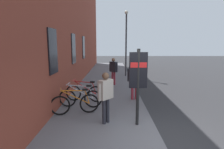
# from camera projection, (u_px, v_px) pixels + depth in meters

# --- Properties ---
(ground) EXTENTS (60.00, 60.00, 0.00)m
(ground) POSITION_uv_depth(u_px,v_px,m) (152.00, 89.00, 10.88)
(ground) COLOR #2D2D30
(sidewalk_pavement) EXTENTS (24.00, 3.50, 0.12)m
(sidewalk_pavement) POSITION_uv_depth(u_px,v_px,m) (107.00, 82.00, 12.85)
(sidewalk_pavement) COLOR slate
(sidewalk_pavement) RESTS_ON ground
(station_facade) EXTENTS (22.00, 0.65, 9.96)m
(station_facade) POSITION_uv_depth(u_px,v_px,m) (78.00, 11.00, 13.02)
(station_facade) COLOR brown
(station_facade) RESTS_ON ground
(bicycle_nearest_sign) EXTENTS (0.58, 1.73, 0.97)m
(bicycle_nearest_sign) POSITION_uv_depth(u_px,v_px,m) (75.00, 104.00, 6.70)
(bicycle_nearest_sign) COLOR black
(bicycle_nearest_sign) RESTS_ON sidewalk_pavement
(bicycle_under_window) EXTENTS (0.48, 1.77, 0.97)m
(bicycle_under_window) POSITION_uv_depth(u_px,v_px,m) (80.00, 98.00, 7.43)
(bicycle_under_window) COLOR black
(bicycle_under_window) RESTS_ON sidewalk_pavement
(bicycle_far_end) EXTENTS (0.52, 1.75, 0.97)m
(bicycle_far_end) POSITION_uv_depth(u_px,v_px,m) (85.00, 93.00, 8.19)
(bicycle_far_end) COLOR black
(bicycle_far_end) RESTS_ON sidewalk_pavement
(transit_info_sign) EXTENTS (0.11, 0.55, 2.40)m
(transit_info_sign) POSITION_uv_depth(u_px,v_px,m) (138.00, 75.00, 5.63)
(transit_info_sign) COLOR black
(transit_info_sign) RESTS_ON sidewalk_pavement
(pedestrian_near_bus) EXTENTS (0.51, 0.50, 1.67)m
(pedestrian_near_bus) POSITION_uv_depth(u_px,v_px,m) (106.00, 93.00, 5.83)
(pedestrian_near_bus) COLOR #26262D
(pedestrian_near_bus) RESTS_ON sidewalk_pavement
(pedestrian_by_facade) EXTENTS (0.51, 0.52, 1.68)m
(pedestrian_by_facade) POSITION_uv_depth(u_px,v_px,m) (113.00, 68.00, 11.44)
(pedestrian_by_facade) COLOR maroon
(pedestrian_by_facade) RESTS_ON sidewalk_pavement
(pedestrian_crossing_street) EXTENTS (0.29, 0.66, 1.76)m
(pedestrian_crossing_street) POSITION_uv_depth(u_px,v_px,m) (135.00, 77.00, 8.37)
(pedestrian_crossing_street) COLOR maroon
(pedestrian_crossing_street) RESTS_ON sidewalk_pavement
(street_lamp) EXTENTS (0.28, 0.28, 5.04)m
(street_lamp) POSITION_uv_depth(u_px,v_px,m) (126.00, 38.00, 14.28)
(street_lamp) COLOR #333338
(street_lamp) RESTS_ON sidewalk_pavement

